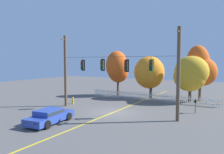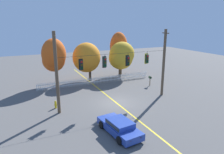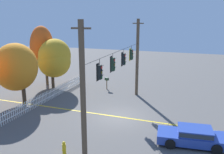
{
  "view_description": "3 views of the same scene",
  "coord_description": "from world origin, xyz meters",
  "px_view_note": "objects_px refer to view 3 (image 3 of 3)",
  "views": [
    {
      "loc": [
        10.44,
        -18.11,
        4.92
      ],
      "look_at": [
        -0.67,
        0.84,
        3.39
      ],
      "focal_mm": 34.86,
      "sensor_mm": 36.0,
      "label": 1
    },
    {
      "loc": [
        -9.16,
        -18.81,
        8.54
      ],
      "look_at": [
        -0.26,
        0.52,
        2.82
      ],
      "focal_mm": 32.82,
      "sensor_mm": 36.0,
      "label": 2
    },
    {
      "loc": [
        -17.13,
        -5.61,
        7.85
      ],
      "look_at": [
        -0.47,
        0.36,
        3.44
      ],
      "focal_mm": 38.01,
      "sensor_mm": 36.0,
      "label": 3
    }
  ],
  "objects_px": {
    "traffic_signal_southbound_primary": "(123,59)",
    "autumn_maple_mid": "(16,66)",
    "fire_hydrant": "(64,148)",
    "autumn_maple_far_west": "(44,51)",
    "traffic_signal_westbound_side": "(113,64)",
    "autumn_oak_far_east": "(55,59)",
    "traffic_signal_northbound_primary": "(100,72)",
    "traffic_signal_eastbound_side": "(131,55)",
    "roadside_mailbox": "(107,80)",
    "parked_car": "(193,136)"
  },
  "relations": [
    {
      "from": "traffic_signal_northbound_primary",
      "to": "traffic_signal_westbound_side",
      "type": "relative_size",
      "value": 1.02
    },
    {
      "from": "traffic_signal_southbound_primary",
      "to": "autumn_oak_far_east",
      "type": "height_order",
      "value": "autumn_oak_far_east"
    },
    {
      "from": "traffic_signal_northbound_primary",
      "to": "autumn_oak_far_east",
      "type": "height_order",
      "value": "autumn_oak_far_east"
    },
    {
      "from": "autumn_maple_mid",
      "to": "fire_hydrant",
      "type": "bearing_deg",
      "value": -126.18
    },
    {
      "from": "traffic_signal_eastbound_side",
      "to": "autumn_oak_far_east",
      "type": "xyz_separation_m",
      "value": [
        1.6,
        9.28,
        -1.16
      ]
    },
    {
      "from": "autumn_maple_mid",
      "to": "autumn_maple_far_west",
      "type": "bearing_deg",
      "value": 11.45
    },
    {
      "from": "traffic_signal_northbound_primary",
      "to": "traffic_signal_westbound_side",
      "type": "distance_m",
      "value": 2.46
    },
    {
      "from": "traffic_signal_southbound_primary",
      "to": "parked_car",
      "type": "height_order",
      "value": "traffic_signal_southbound_primary"
    },
    {
      "from": "traffic_signal_northbound_primary",
      "to": "parked_car",
      "type": "distance_m",
      "value": 7.17
    },
    {
      "from": "traffic_signal_northbound_primary",
      "to": "roadside_mailbox",
      "type": "bearing_deg",
      "value": 18.75
    },
    {
      "from": "traffic_signal_westbound_side",
      "to": "autumn_maple_far_west",
      "type": "bearing_deg",
      "value": 56.07
    },
    {
      "from": "fire_hydrant",
      "to": "roadside_mailbox",
      "type": "height_order",
      "value": "roadside_mailbox"
    },
    {
      "from": "traffic_signal_northbound_primary",
      "to": "autumn_maple_mid",
      "type": "height_order",
      "value": "autumn_maple_mid"
    },
    {
      "from": "autumn_oak_far_east",
      "to": "fire_hydrant",
      "type": "height_order",
      "value": "autumn_oak_far_east"
    },
    {
      "from": "traffic_signal_eastbound_side",
      "to": "roadside_mailbox",
      "type": "xyz_separation_m",
      "value": [
        3.17,
        3.64,
        -3.5
      ]
    },
    {
      "from": "traffic_signal_eastbound_side",
      "to": "fire_hydrant",
      "type": "distance_m",
      "value": 10.96
    },
    {
      "from": "traffic_signal_northbound_primary",
      "to": "traffic_signal_southbound_primary",
      "type": "height_order",
      "value": "same"
    },
    {
      "from": "traffic_signal_westbound_side",
      "to": "fire_hydrant",
      "type": "bearing_deg",
      "value": 165.4
    },
    {
      "from": "traffic_signal_eastbound_side",
      "to": "autumn_maple_mid",
      "type": "relative_size",
      "value": 0.25
    },
    {
      "from": "fire_hydrant",
      "to": "autumn_oak_far_east",
      "type": "bearing_deg",
      "value": 34.45
    },
    {
      "from": "traffic_signal_northbound_primary",
      "to": "traffic_signal_southbound_primary",
      "type": "relative_size",
      "value": 0.98
    },
    {
      "from": "traffic_signal_westbound_side",
      "to": "roadside_mailbox",
      "type": "relative_size",
      "value": 1.02
    },
    {
      "from": "autumn_oak_far_east",
      "to": "roadside_mailbox",
      "type": "bearing_deg",
      "value": -74.46
    },
    {
      "from": "autumn_maple_mid",
      "to": "fire_hydrant",
      "type": "height_order",
      "value": "autumn_maple_mid"
    },
    {
      "from": "traffic_signal_southbound_primary",
      "to": "autumn_maple_mid",
      "type": "relative_size",
      "value": 0.25
    },
    {
      "from": "traffic_signal_eastbound_side",
      "to": "traffic_signal_northbound_primary",
      "type": "bearing_deg",
      "value": -180.0
    },
    {
      "from": "traffic_signal_northbound_primary",
      "to": "autumn_maple_mid",
      "type": "distance_m",
      "value": 10.63
    },
    {
      "from": "fire_hydrant",
      "to": "roadside_mailbox",
      "type": "bearing_deg",
      "value": 10.08
    },
    {
      "from": "traffic_signal_northbound_primary",
      "to": "autumn_maple_mid",
      "type": "bearing_deg",
      "value": 69.01
    },
    {
      "from": "fire_hydrant",
      "to": "autumn_maple_far_west",
      "type": "bearing_deg",
      "value": 38.33
    },
    {
      "from": "traffic_signal_southbound_primary",
      "to": "traffic_signal_eastbound_side",
      "type": "relative_size",
      "value": 1.03
    },
    {
      "from": "autumn_oak_far_east",
      "to": "fire_hydrant",
      "type": "distance_m",
      "value": 14.44
    },
    {
      "from": "traffic_signal_southbound_primary",
      "to": "traffic_signal_eastbound_side",
      "type": "bearing_deg",
      "value": -0.0
    },
    {
      "from": "fire_hydrant",
      "to": "parked_car",
      "type": "bearing_deg",
      "value": -62.52
    },
    {
      "from": "roadside_mailbox",
      "to": "traffic_signal_southbound_primary",
      "type": "bearing_deg",
      "value": -146.95
    },
    {
      "from": "autumn_oak_far_east",
      "to": "autumn_maple_far_west",
      "type": "height_order",
      "value": "autumn_maple_far_west"
    },
    {
      "from": "fire_hydrant",
      "to": "roadside_mailbox",
      "type": "distance_m",
      "value": 13.43
    },
    {
      "from": "autumn_oak_far_east",
      "to": "traffic_signal_northbound_primary",
      "type": "bearing_deg",
      "value": -134.61
    },
    {
      "from": "roadside_mailbox",
      "to": "traffic_signal_eastbound_side",
      "type": "bearing_deg",
      "value": -131.04
    },
    {
      "from": "parked_car",
      "to": "autumn_oak_far_east",
      "type": "bearing_deg",
      "value": 62.34
    },
    {
      "from": "autumn_maple_mid",
      "to": "autumn_oak_far_east",
      "type": "xyz_separation_m",
      "value": [
        5.36,
        -0.6,
        -0.09
      ]
    },
    {
      "from": "autumn_oak_far_east",
      "to": "fire_hydrant",
      "type": "relative_size",
      "value": 7.02
    },
    {
      "from": "autumn_maple_far_west",
      "to": "roadside_mailbox",
      "type": "relative_size",
      "value": 5.17
    },
    {
      "from": "traffic_signal_eastbound_side",
      "to": "autumn_oak_far_east",
      "type": "relative_size",
      "value": 0.25
    },
    {
      "from": "traffic_signal_southbound_primary",
      "to": "fire_hydrant",
      "type": "xyz_separation_m",
      "value": [
        -7.62,
        1.29,
        -4.16
      ]
    },
    {
      "from": "autumn_maple_mid",
      "to": "roadside_mailbox",
      "type": "xyz_separation_m",
      "value": [
        6.93,
        -6.24,
        -2.43
      ]
    },
    {
      "from": "traffic_signal_eastbound_side",
      "to": "parked_car",
      "type": "bearing_deg",
      "value": -137.27
    },
    {
      "from": "roadside_mailbox",
      "to": "parked_car",
      "type": "bearing_deg",
      "value": -135.03
    },
    {
      "from": "autumn_oak_far_east",
      "to": "traffic_signal_westbound_side",
      "type": "bearing_deg",
      "value": -125.79
    },
    {
      "from": "autumn_maple_mid",
      "to": "autumn_oak_far_east",
      "type": "bearing_deg",
      "value": -6.37
    }
  ]
}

